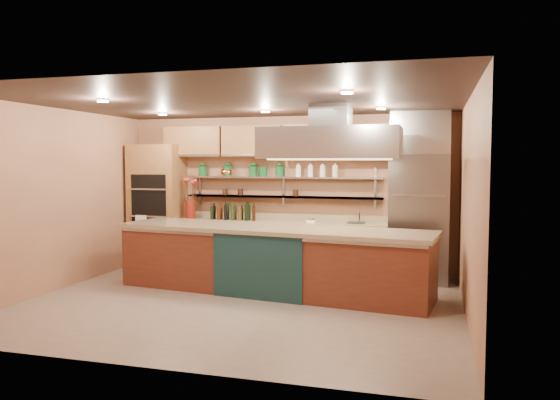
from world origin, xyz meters
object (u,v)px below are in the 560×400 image
(island, at_px, (272,260))
(flower_vase, at_px, (190,209))
(refrigerator, at_px, (419,218))
(copper_kettle, at_px, (226,172))
(kitchen_scale, at_px, (311,220))
(green_canister, at_px, (263,172))

(island, distance_m, flower_vase, 2.50)
(flower_vase, bearing_deg, refrigerator, -0.14)
(copper_kettle, bearing_deg, kitchen_scale, -7.52)
(flower_vase, distance_m, green_canister, 1.53)
(refrigerator, relative_size, island, 0.44)
(flower_vase, relative_size, copper_kettle, 1.84)
(refrigerator, height_order, flower_vase, refrigerator)
(island, xyz_separation_m, green_canister, (-0.64, 1.61, 1.30))
(refrigerator, height_order, copper_kettle, refrigerator)
(refrigerator, relative_size, flower_vase, 6.07)
(island, relative_size, copper_kettle, 25.46)
(kitchen_scale, relative_size, green_canister, 0.86)
(kitchen_scale, xyz_separation_m, green_canister, (-0.94, 0.22, 0.83))
(island, bearing_deg, copper_kettle, 137.56)
(island, height_order, copper_kettle, copper_kettle)
(flower_vase, bearing_deg, island, -35.02)
(island, height_order, green_canister, green_canister)
(island, bearing_deg, kitchen_scale, 84.90)
(island, distance_m, green_canister, 2.17)
(kitchen_scale, distance_m, green_canister, 1.28)
(refrigerator, xyz_separation_m, green_canister, (-2.76, 0.23, 0.75))
(copper_kettle, distance_m, green_canister, 0.72)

